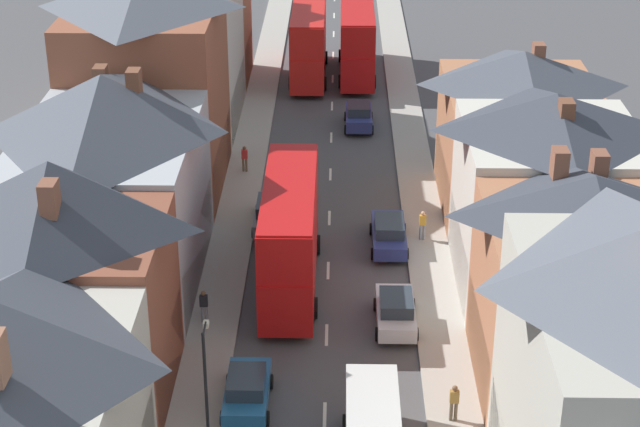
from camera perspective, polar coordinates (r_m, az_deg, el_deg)
pavement_left at (r=60.48m, az=-4.31°, el=0.68°), size 2.20×104.00×0.14m
pavement_right at (r=60.41m, az=5.37°, el=0.61°), size 2.20×104.00×0.14m
centre_line_dashes at (r=58.45m, az=0.50°, el=-0.24°), size 0.14×97.80×0.01m
terrace_row_left at (r=47.85m, az=-11.89°, el=0.63°), size 8.00×76.50×13.76m
terrace_row_right at (r=38.22m, az=15.78°, el=-7.76°), size 8.00×55.04×12.27m
double_decker_bus_lead at (r=50.53m, az=-1.62°, el=-1.05°), size 2.74×10.80×5.30m
double_decker_bus_mid_street at (r=80.30m, az=-0.62°, el=9.20°), size 2.74×10.80×5.30m
double_decker_bus_far_approaching at (r=80.75m, az=1.98°, el=9.28°), size 2.74×10.80×5.30m
car_near_blue at (r=70.87m, az=2.08°, el=5.24°), size 1.90×4.08×1.70m
car_near_silver at (r=55.10m, az=3.70°, el=-1.04°), size 1.90×4.57×1.61m
car_parked_right_a at (r=48.30m, az=4.06°, el=-5.18°), size 1.90×4.14×1.60m
car_mid_black at (r=57.11m, az=-2.62°, el=0.02°), size 1.90×4.50×1.66m
car_parked_left_b at (r=43.10m, az=-3.91°, el=-9.37°), size 1.90×4.06×1.60m
pedestrian_mid_left at (r=42.31m, az=7.17°, el=-9.90°), size 0.36×0.22×1.61m
pedestrian_mid_right at (r=48.43m, az=-6.22°, el=-4.87°), size 0.36×0.22×1.61m
pedestrian_far_left at (r=55.70m, az=5.49°, el=-0.55°), size 0.36×0.22×1.61m
pedestrian_far_right at (r=63.79m, az=-4.04°, el=3.00°), size 0.36×0.22×1.61m
street_lamp at (r=39.24m, az=-6.09°, el=-9.06°), size 0.20×1.12×5.50m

